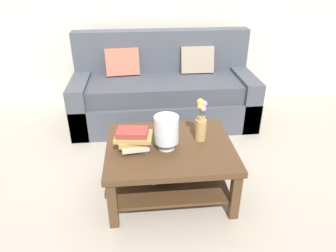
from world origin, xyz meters
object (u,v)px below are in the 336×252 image
book_stack_main (133,139)px  glass_hurricane_vase (166,130)px  coffee_table (169,159)px  couch (163,92)px  flower_pitcher (201,122)px

book_stack_main → glass_hurricane_vase: 0.27m
coffee_table → glass_hurricane_vase: (-0.03, -0.03, 0.30)m
couch → coffee_table: size_ratio=2.08×
book_stack_main → glass_hurricane_vase: (0.26, -0.01, 0.07)m
glass_hurricane_vase → flower_pitcher: flower_pitcher is taller
flower_pitcher → couch: bearing=98.4°
couch → coffee_table: (-0.07, -1.41, -0.03)m
book_stack_main → coffee_table: bearing=4.9°
glass_hurricane_vase → coffee_table: bearing=51.5°
couch → book_stack_main: size_ratio=6.86×
book_stack_main → flower_pitcher: bearing=9.8°
coffee_table → glass_hurricane_vase: bearing=-128.5°
couch → flower_pitcher: 1.38m
book_stack_main → glass_hurricane_vase: size_ratio=1.12×
coffee_table → flower_pitcher: bearing=14.9°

